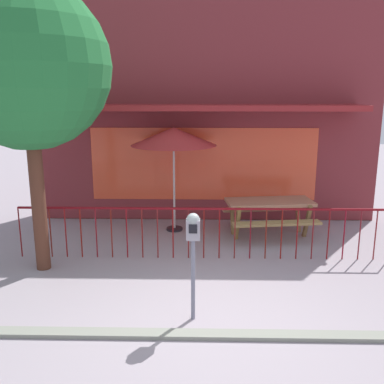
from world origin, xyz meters
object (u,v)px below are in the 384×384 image
(picnic_table_left, at_px, (269,208))
(patio_umbrella, at_px, (174,137))
(street_tree, at_px, (27,67))
(parking_meter_near, at_px, (193,238))

(picnic_table_left, height_order, patio_umbrella, patio_umbrella)
(picnic_table_left, bearing_deg, street_tree, -156.24)
(street_tree, bearing_deg, patio_umbrella, 45.20)
(patio_umbrella, bearing_deg, street_tree, -134.80)
(parking_meter_near, bearing_deg, street_tree, 148.01)
(parking_meter_near, relative_size, street_tree, 0.32)
(patio_umbrella, height_order, parking_meter_near, patio_umbrella)
(parking_meter_near, bearing_deg, patio_umbrella, 97.33)
(parking_meter_near, xyz_separation_m, street_tree, (-2.65, 1.65, 2.24))
(patio_umbrella, xyz_separation_m, street_tree, (-2.16, -2.17, 1.32))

